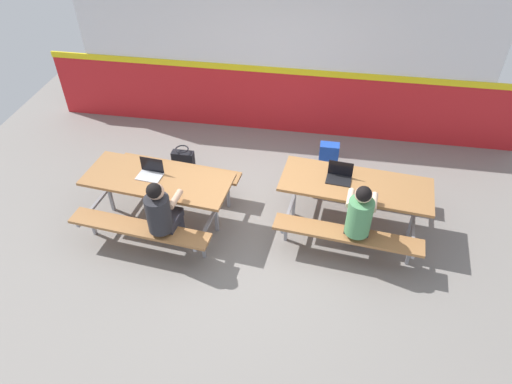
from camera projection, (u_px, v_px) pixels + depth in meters
The scene contains 10 objects.
ground_plane at pixel (255, 228), 6.38m from camera, with size 10.00×10.00×0.02m, color gray.
accent_backdrop at pixel (281, 63), 7.51m from camera, with size 8.00×0.14×2.60m.
picnic_table_left at pixel (159, 188), 6.12m from camera, with size 2.00×1.74×0.74m.
picnic_table_right at pixel (354, 193), 6.04m from camera, with size 2.00×1.74×0.74m.
student_nearer at pixel (162, 212), 5.57m from camera, with size 0.39×0.54×1.21m.
student_further at pixel (359, 215), 5.52m from camera, with size 0.39×0.54×1.21m.
laptop_silver at pixel (150, 172), 6.04m from camera, with size 0.34×0.25×0.22m.
laptop_dark at pixel (339, 176), 5.98m from camera, with size 0.34×0.25×0.22m.
backpack_dark at pixel (329, 156), 7.29m from camera, with size 0.30×0.22×0.44m.
tote_bag_bright at pixel (183, 161), 7.23m from camera, with size 0.34×0.21×0.43m.
Camera 1 is at (0.76, -4.50, 4.48)m, focal length 32.41 mm.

